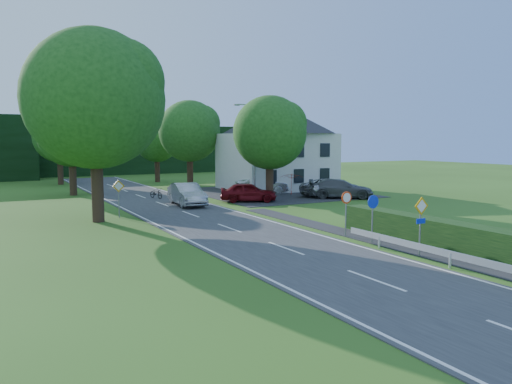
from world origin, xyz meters
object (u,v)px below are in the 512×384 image
parked_car_red (248,192)px  parked_car_grey (341,189)px  moving_car (187,194)px  parked_car_silver_b (332,187)px  streetlight (253,146)px  parasol (292,184)px  motorcycle (156,193)px  parked_car_silver_a (262,185)px

parked_car_red → parked_car_grey: size_ratio=0.83×
parked_car_red → moving_car: bearing=112.9°
parked_car_red → parked_car_silver_b: parked_car_silver_b is taller
streetlight → parked_car_red: (-1.49, -1.93, -3.65)m
parked_car_grey → parked_car_silver_b: (0.15, 1.50, -0.02)m
parked_car_silver_b → parasol: 3.65m
parked_car_red → parked_car_grey: parked_car_grey is taller
motorcycle → parasol: (11.69, -3.08, 0.53)m
parked_car_silver_a → motorcycle: bearing=96.7°
parked_car_silver_b → moving_car: bearing=89.3°
motorcycle → parasol: parasol is taller
streetlight → parasol: 5.62m
parked_car_silver_a → parasol: size_ratio=2.20×
parked_car_silver_b → parked_car_silver_a: bearing=42.1°
motorcycle → parasol: bearing=-32.3°
streetlight → parked_car_silver_b: streetlight is taller
parked_car_grey → parked_car_silver_b: parked_car_grey is taller
moving_car → parked_car_grey: 13.36m
moving_car → parked_car_silver_a: size_ratio=1.07×
motorcycle → parked_car_grey: (13.94, -7.33, 0.35)m
streetlight → parked_car_silver_a: 5.29m
parked_car_silver_a → parked_car_grey: (4.13, -6.43, 0.02)m
motorcycle → parked_car_silver_a: (9.81, -0.90, 0.34)m
parked_car_silver_a → parked_car_silver_b: 6.53m
parked_car_red → parked_car_silver_a: size_ratio=0.96×
motorcycle → parked_car_grey: parked_car_grey is taller
streetlight → parked_car_grey: size_ratio=1.46×
streetlight → moving_car: size_ratio=1.58×
parked_car_silver_a → streetlight: bearing=151.7°
parked_car_red → parked_car_silver_b: (8.25, -0.07, 0.01)m
streetlight → motorcycle: streetlight is taller
streetlight → parasol: streetlight is taller
streetlight → motorcycle: bearing=152.4°
parked_car_grey → motorcycle: bearing=96.7°
parked_car_silver_a → parked_car_silver_b: (4.28, -4.93, -0.00)m
motorcycle → parked_car_silver_b: (14.09, -5.83, 0.34)m
parked_car_red → parasol: size_ratio=2.10×
parked_car_silver_b → parked_car_red: bearing=90.6°
parked_car_silver_a → moving_car: bearing=128.4°
parked_car_silver_b → streetlight: bearing=74.6°
parasol → parked_car_grey: bearing=-62.2°
motorcycle → parked_car_silver_a: size_ratio=0.35×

